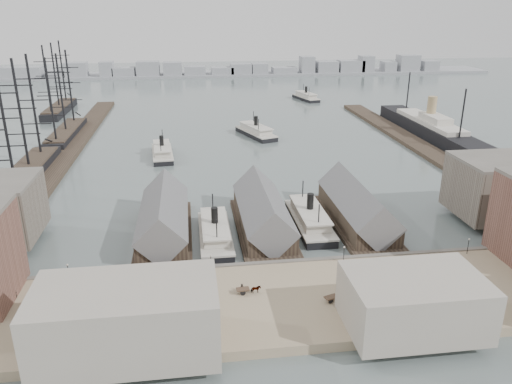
{
  "coord_description": "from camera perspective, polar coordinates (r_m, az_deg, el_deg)",
  "views": [
    {
      "loc": [
        -18.32,
        -103.92,
        56.6
      ],
      "look_at": [
        0.0,
        30.0,
        6.0
      ],
      "focal_mm": 35.0,
      "sensor_mm": 36.0,
      "label": 1
    }
  ],
  "objects": [
    {
      "name": "ferry_shed_center",
      "position": [
        132.77,
        0.77,
        -2.52
      ],
      "size": [
        14.0,
        42.0,
        12.6
      ],
      "color": "#2D231C",
      "rests_on": "ground"
    },
    {
      "name": "pedestrian_5",
      "position": [
        107.8,
        11.31,
        -9.82
      ],
      "size": [
        0.78,
        0.74,
        1.72
      ],
      "primitive_type": "imported",
      "rotation": [
        0.0,
        0.0,
        2.51
      ],
      "color": "black",
      "rests_on": "quay"
    },
    {
      "name": "pedestrian_2",
      "position": [
        105.49,
        -5.91,
        -10.25
      ],
      "size": [
        0.98,
        1.21,
        1.63
      ],
      "primitive_type": "imported",
      "rotation": [
        0.0,
        0.0,
        5.12
      ],
      "color": "black",
      "rests_on": "quay"
    },
    {
      "name": "lamp_post_far_w",
      "position": [
        113.13,
        -20.7,
        -8.23
      ],
      "size": [
        0.44,
        0.44,
        3.92
      ],
      "color": "black",
      "rests_on": "quay"
    },
    {
      "name": "horse_cart_right",
      "position": [
        101.04,
        9.72,
        -11.97
      ],
      "size": [
        4.85,
        2.97,
        1.64
      ],
      "rotation": [
        0.0,
        0.0,
        1.9
      ],
      "color": "black",
      "rests_on": "quay"
    },
    {
      "name": "lamp_post_near_e",
      "position": [
        114.88,
        10.03,
        -6.67
      ],
      "size": [
        0.44,
        0.44,
        3.92
      ],
      "color": "black",
      "rests_on": "quay"
    },
    {
      "name": "horse_cart_center",
      "position": [
        102.53,
        -0.44,
        -11.09
      ],
      "size": [
        4.99,
        1.71,
        1.71
      ],
      "rotation": [
        0.0,
        0.0,
        1.65
      ],
      "color": "black",
      "rests_on": "quay"
    },
    {
      "name": "west_wharf",
      "position": [
        217.18,
        -20.79,
        4.28
      ],
      "size": [
        10.0,
        220.0,
        1.6
      ],
      "primitive_type": "cube",
      "color": "#2D231C",
      "rests_on": "ground"
    },
    {
      "name": "lamp_post_near_w",
      "position": [
        109.99,
        -5.18,
        -7.72
      ],
      "size": [
        0.44,
        0.44,
        3.92
      ],
      "color": "black",
      "rests_on": "quay"
    },
    {
      "name": "quay",
      "position": [
        102.32,
        3.89,
        -12.44
      ],
      "size": [
        180.0,
        30.0,
        2.0
      ],
      "primitive_type": "cube",
      "color": "gray",
      "rests_on": "ground"
    },
    {
      "name": "east_wharf",
      "position": [
        223.6,
        18.09,
        5.05
      ],
      "size": [
        10.0,
        180.0,
        1.6
      ],
      "primitive_type": "cube",
      "color": "#2D231C",
      "rests_on": "ground"
    },
    {
      "name": "seawall",
      "position": [
        114.7,
        2.41,
        -8.41
      ],
      "size": [
        180.0,
        1.2,
        2.3
      ],
      "primitive_type": "cube",
      "color": "#59544C",
      "rests_on": "ground"
    },
    {
      "name": "ocean_steamer",
      "position": [
        246.07,
        19.21,
        7.01
      ],
      "size": [
        12.32,
        90.03,
        18.01
      ],
      "color": "black",
      "rests_on": "ground"
    },
    {
      "name": "pedestrian_8",
      "position": [
        118.98,
        19.08,
        -7.53
      ],
      "size": [
        0.72,
        1.15,
        1.82
      ],
      "primitive_type": "imported",
      "rotation": [
        0.0,
        0.0,
        4.43
      ],
      "color": "black",
      "rests_on": "quay"
    },
    {
      "name": "pedestrian_7",
      "position": [
        107.42,
        22.56,
        -11.28
      ],
      "size": [
        0.87,
        1.17,
        1.62
      ],
      "primitive_type": "imported",
      "rotation": [
        0.0,
        0.0,
        1.86
      ],
      "color": "black",
      "rests_on": "quay"
    },
    {
      "name": "ferry_docked_east",
      "position": [
        136.49,
        6.15,
        -3.02
      ],
      "size": [
        8.47,
        28.23,
        10.08
      ],
      "color": "black",
      "rests_on": "ground"
    },
    {
      "name": "ferry_open_mid",
      "position": [
        231.52,
        -0.01,
        6.96
      ],
      "size": [
        17.14,
        28.81,
        9.87
      ],
      "rotation": [
        0.0,
        0.0,
        0.34
      ],
      "color": "black",
      "rests_on": "ground"
    },
    {
      "name": "street_bldg_west",
      "position": [
        87.59,
        -14.53,
        -13.93
      ],
      "size": [
        30.0,
        16.0,
        12.0
      ],
      "primitive_type": "cube",
      "color": "gray",
      "rests_on": "quay"
    },
    {
      "name": "far_shore",
      "position": [
        441.52,
        -5.79,
        13.57
      ],
      "size": [
        500.0,
        40.0,
        15.72
      ],
      "color": "gray",
      "rests_on": "ground"
    },
    {
      "name": "ferry_shed_west",
      "position": [
        131.73,
        -10.51,
        -3.08
      ],
      "size": [
        14.0,
        42.0,
        12.6
      ],
      "color": "#2D231C",
      "rests_on": "ground"
    },
    {
      "name": "pedestrian_0",
      "position": [
        111.77,
        -25.79,
        -10.47
      ],
      "size": [
        0.65,
        0.48,
        1.77
      ],
      "primitive_type": "imported",
      "rotation": [
        0.0,
        0.0,
        0.02
      ],
      "color": "black",
      "rests_on": "quay"
    },
    {
      "name": "ground",
      "position": [
        119.75,
        1.96,
        -7.7
      ],
      "size": [
        900.0,
        900.0,
        0.0
      ],
      "primitive_type": "plane",
      "color": "#505D5D",
      "rests_on": "ground"
    },
    {
      "name": "pedestrian_6",
      "position": [
        113.77,
        15.82,
        -8.54
      ],
      "size": [
        1.02,
        1.0,
        1.65
      ],
      "primitive_type": "imported",
      "rotation": [
        0.0,
        0.0,
        3.85
      ],
      "color": "black",
      "rests_on": "quay"
    },
    {
      "name": "sailing_ship_mid",
      "position": [
        243.83,
        -20.87,
        6.4
      ],
      "size": [
        9.11,
        52.63,
        37.45
      ],
      "color": "black",
      "rests_on": "ground"
    },
    {
      "name": "sailing_ship_near",
      "position": [
        185.31,
        -25.11,
        1.71
      ],
      "size": [
        9.89,
        68.11,
        40.65
      ],
      "color": "black",
      "rests_on": "ground"
    },
    {
      "name": "pedestrian_3",
      "position": [
        95.17,
        -9.22,
        -14.16
      ],
      "size": [
        1.0,
        1.01,
        1.71
      ],
      "primitive_type": "imported",
      "rotation": [
        0.0,
        0.0,
        3.95
      ],
      "color": "black",
      "rests_on": "quay"
    },
    {
      "name": "ferry_open_far",
      "position": [
        326.01,
        5.72,
        10.8
      ],
      "size": [
        13.63,
        26.34,
        9.02
      ],
      "rotation": [
        0.0,
        0.0,
        0.25
      ],
      "color": "black",
      "rests_on": "ground"
    },
    {
      "name": "lamp_post_far_e",
      "position": [
        126.87,
        23.12,
        -5.39
      ],
      "size": [
        0.44,
        0.44,
        3.92
      ],
      "color": "black",
      "rests_on": "quay"
    },
    {
      "name": "ferry_docked_west",
      "position": [
        128.38,
        -4.7,
        -4.6
      ],
      "size": [
        8.03,
        26.76,
        9.56
      ],
      "color": "black",
      "rests_on": "ground"
    },
    {
      "name": "pedestrian_4",
      "position": [
        103.26,
        -1.61,
        -10.86
      ],
      "size": [
        0.86,
        0.6,
        1.68
      ],
      "primitive_type": "imported",
      "rotation": [
        0.0,
        0.0,
        3.23
      ],
      "color": "black",
      "rests_on": "quay"
    },
    {
      "name": "sailing_ship_far",
      "position": [
        305.24,
        -21.55,
        8.95
      ],
      "size": [
        9.25,
        51.39,
        38.03
      ],
      "color": "black",
      "rests_on": "ground"
    },
    {
      "name": "ferry_shed_east",
      "position": [
        138.77,
        11.45,
        -1.9
      ],
      "size": [
        14.0,
        42.0,
        12.6
      ],
      "color": "#2D231C",
      "rests_on": "ground"
    },
    {
      "name": "street_bldg_center",
      "position": [
        95.4,
        17.59,
        -11.89
      ],
      "size": [
        24.0,
        16.0,
        10.0
      ],
      "primitive_type": "cube",
      "color": "gray",
      "rests_on": "quay"
    },
    {
      "name": "pedestrian_1",
      "position": [
        102.46,
        -22.5,
        -12.89
      ],
      "size": [
        0.98,
        1.03,
        1.67
      ],
      "primitive_type": "imported",
      "rotation": [
        0.0,
        0.0,
        2.17
      ],
      "color": "black",
      "rests_on": "quay"
    },
    {
      "name": "warehouse_east_back",
      "position": [
        154.31,
        26.73,
        0.48
      ],
      "size": [
        28.0,
        20.0,
        15.0
      ],
      "primitive_type": "cube",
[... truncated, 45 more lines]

